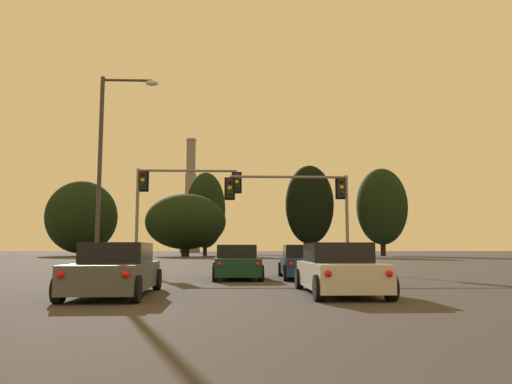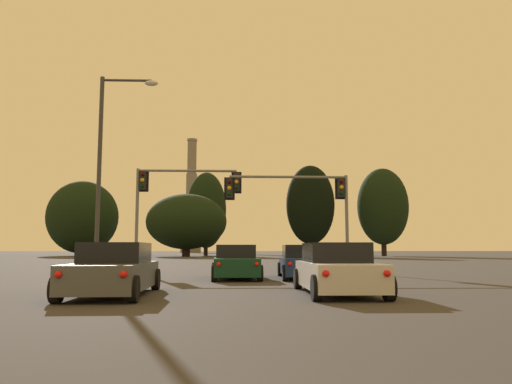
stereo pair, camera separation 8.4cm
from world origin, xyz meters
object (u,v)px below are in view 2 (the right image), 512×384
(sedan_center_lane_front, at_px, (235,263))
(smokestack, at_px, (191,208))
(sedan_right_lane_front, at_px, (303,263))
(street_lamp, at_px, (108,155))
(traffic_light_overhead_left, at_px, (173,192))
(traffic_light_overhead_right, at_px, (304,197))
(sedan_left_lane_second, at_px, (114,271))
(sedan_right_lane_second, at_px, (337,270))

(sedan_center_lane_front, height_order, smokestack, smokestack)
(sedan_right_lane_front, bearing_deg, street_lamp, 170.53)
(traffic_light_overhead_left, distance_m, smokestack, 140.84)
(traffic_light_overhead_left, bearing_deg, traffic_light_overhead_right, -10.69)
(sedan_left_lane_second, bearing_deg, sedan_center_lane_front, 65.07)
(sedan_center_lane_front, xyz_separation_m, street_lamp, (-6.01, 1.96, 5.00))
(traffic_light_overhead_right, relative_size, street_lamp, 0.73)
(traffic_light_overhead_right, distance_m, traffic_light_overhead_left, 7.36)
(sedan_right_lane_second, xyz_separation_m, traffic_light_overhead_right, (0.85, 12.73, 3.40))
(sedan_center_lane_front, relative_size, street_lamp, 0.51)
(sedan_right_lane_front, bearing_deg, traffic_light_overhead_right, 83.48)
(traffic_light_overhead_right, relative_size, smokestack, 0.18)
(sedan_right_lane_second, height_order, smokestack, smokestack)
(sedan_right_lane_second, bearing_deg, smokestack, 96.93)
(sedan_right_lane_second, distance_m, sedan_left_lane_second, 6.15)
(sedan_center_lane_front, height_order, sedan_right_lane_front, same)
(sedan_right_lane_second, bearing_deg, sedan_left_lane_second, -178.03)
(sedan_right_lane_front, bearing_deg, smokestack, 98.97)
(traffic_light_overhead_right, xyz_separation_m, smokestack, (-18.56, 141.34, 11.07))
(traffic_light_overhead_right, distance_m, street_lamp, 10.42)
(sedan_left_lane_second, bearing_deg, sedan_right_lane_second, 0.38)
(traffic_light_overhead_left, bearing_deg, sedan_center_lane_front, -62.43)
(traffic_light_overhead_right, height_order, smokestack, smokestack)
(sedan_right_lane_second, distance_m, traffic_light_overhead_left, 15.93)
(sedan_center_lane_front, distance_m, traffic_light_overhead_left, 8.51)
(smokestack, bearing_deg, traffic_light_overhead_left, -85.37)
(sedan_right_lane_front, bearing_deg, sedan_left_lane_second, -126.99)
(sedan_left_lane_second, distance_m, street_lamp, 11.04)
(traffic_light_overhead_left, bearing_deg, sedan_right_lane_front, -45.83)
(sedan_left_lane_second, height_order, traffic_light_overhead_left, traffic_light_overhead_left)
(sedan_left_lane_second, height_order, smokestack, smokestack)
(traffic_light_overhead_right, bearing_deg, traffic_light_overhead_left, 169.31)
(street_lamp, height_order, smokestack, smokestack)
(sedan_center_lane_front, xyz_separation_m, sedan_left_lane_second, (-3.30, -7.51, 0.00))
(sedan_left_lane_second, relative_size, smokestack, 0.12)
(sedan_right_lane_front, distance_m, sedan_left_lane_second, 9.84)
(sedan_right_lane_front, xyz_separation_m, traffic_light_overhead_left, (-6.43, 6.62, 3.77))
(sedan_right_lane_second, distance_m, traffic_light_overhead_right, 13.21)
(sedan_left_lane_second, height_order, street_lamp, street_lamp)
(sedan_right_lane_front, relative_size, traffic_light_overhead_right, 0.69)
(sedan_right_lane_second, xyz_separation_m, sedan_left_lane_second, (-6.14, -0.17, 0.00))
(sedan_right_lane_front, height_order, street_lamp, street_lamp)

